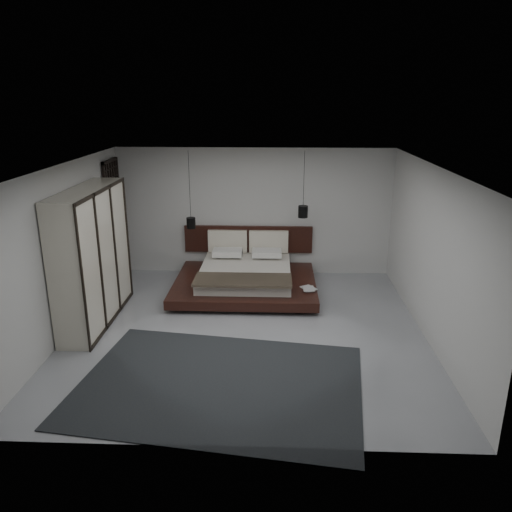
{
  "coord_description": "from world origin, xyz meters",
  "views": [
    {
      "loc": [
        0.49,
        -7.75,
        3.85
      ],
      "look_at": [
        0.11,
        1.2,
        0.96
      ],
      "focal_mm": 35.0,
      "sensor_mm": 36.0,
      "label": 1
    }
  ],
  "objects_px": {
    "lattice_screen": "(115,221)",
    "bed": "(246,276)",
    "pendant_right": "(303,212)",
    "rug": "(220,384)",
    "wardrobe": "(92,257)",
    "pendant_left": "(191,223)"
  },
  "relations": [
    {
      "from": "lattice_screen",
      "to": "bed",
      "type": "xyz_separation_m",
      "value": [
        2.82,
        -0.55,
        -1.01
      ]
    },
    {
      "from": "pendant_right",
      "to": "wardrobe",
      "type": "relative_size",
      "value": 0.56
    },
    {
      "from": "rug",
      "to": "bed",
      "type": "bearing_deg",
      "value": 87.79
    },
    {
      "from": "lattice_screen",
      "to": "pendant_right",
      "type": "height_order",
      "value": "pendant_right"
    },
    {
      "from": "lattice_screen",
      "to": "pendant_left",
      "type": "bearing_deg",
      "value": -3.11
    },
    {
      "from": "pendant_right",
      "to": "rug",
      "type": "relative_size",
      "value": 0.35
    },
    {
      "from": "bed",
      "to": "pendant_right",
      "type": "bearing_deg",
      "value": 21.28
    },
    {
      "from": "bed",
      "to": "pendant_left",
      "type": "distance_m",
      "value": 1.61
    },
    {
      "from": "pendant_left",
      "to": "wardrobe",
      "type": "distance_m",
      "value": 2.46
    },
    {
      "from": "bed",
      "to": "pendant_right",
      "type": "relative_size",
      "value": 2.1
    },
    {
      "from": "bed",
      "to": "pendant_left",
      "type": "height_order",
      "value": "pendant_left"
    },
    {
      "from": "lattice_screen",
      "to": "bed",
      "type": "bearing_deg",
      "value": -10.95
    },
    {
      "from": "bed",
      "to": "lattice_screen",
      "type": "bearing_deg",
      "value": 169.05
    },
    {
      "from": "lattice_screen",
      "to": "wardrobe",
      "type": "bearing_deg",
      "value": -83.2
    },
    {
      "from": "bed",
      "to": "wardrobe",
      "type": "bearing_deg",
      "value": -148.62
    },
    {
      "from": "lattice_screen",
      "to": "wardrobe",
      "type": "relative_size",
      "value": 1.07
    },
    {
      "from": "rug",
      "to": "wardrobe",
      "type": "bearing_deg",
      "value": 139.96
    },
    {
      "from": "lattice_screen",
      "to": "rug",
      "type": "distance_m",
      "value": 5.11
    },
    {
      "from": "rug",
      "to": "lattice_screen",
      "type": "bearing_deg",
      "value": 122.85
    },
    {
      "from": "lattice_screen",
      "to": "rug",
      "type": "relative_size",
      "value": 0.67
    },
    {
      "from": "bed",
      "to": "pendant_left",
      "type": "relative_size",
      "value": 1.76
    },
    {
      "from": "rug",
      "to": "pendant_right",
      "type": "bearing_deg",
      "value": 72.13
    }
  ]
}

